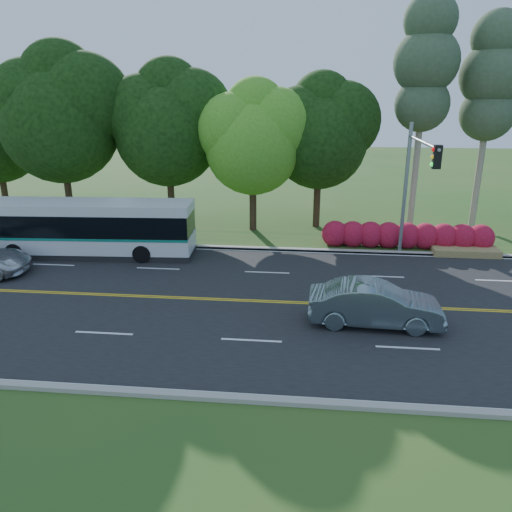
# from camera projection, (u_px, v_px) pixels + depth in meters

# --- Properties ---
(ground) EXTENTS (120.00, 120.00, 0.00)m
(ground) POSITION_uv_depth(u_px,v_px,m) (272.00, 302.00, 21.20)
(ground) COLOR #21511B
(ground) RESTS_ON ground
(road) EXTENTS (60.00, 14.00, 0.02)m
(road) POSITION_uv_depth(u_px,v_px,m) (272.00, 302.00, 21.20)
(road) COLOR black
(road) RESTS_ON ground
(curb_north) EXTENTS (60.00, 0.30, 0.15)m
(curb_north) POSITION_uv_depth(u_px,v_px,m) (281.00, 249.00, 27.92)
(curb_north) COLOR #9F9A90
(curb_north) RESTS_ON ground
(curb_south) EXTENTS (60.00, 0.30, 0.15)m
(curb_south) POSITION_uv_depth(u_px,v_px,m) (255.00, 400.00, 14.44)
(curb_south) COLOR #9F9A90
(curb_south) RESTS_ON ground
(grass_verge) EXTENTS (60.00, 4.00, 0.10)m
(grass_verge) POSITION_uv_depth(u_px,v_px,m) (283.00, 240.00, 29.67)
(grass_verge) COLOR #21511B
(grass_verge) RESTS_ON ground
(lane_markings) EXTENTS (57.60, 13.82, 0.00)m
(lane_markings) POSITION_uv_depth(u_px,v_px,m) (270.00, 301.00, 21.20)
(lane_markings) COLOR gold
(lane_markings) RESTS_ON road
(tree_row) EXTENTS (44.70, 9.10, 13.84)m
(tree_row) POSITION_uv_depth(u_px,v_px,m) (204.00, 120.00, 30.97)
(tree_row) COLOR #2F2115
(tree_row) RESTS_ON ground
(bougainvillea_hedge) EXTENTS (9.50, 2.25, 1.50)m
(bougainvillea_hedge) POSITION_uv_depth(u_px,v_px,m) (410.00, 237.00, 27.97)
(bougainvillea_hedge) COLOR maroon
(bougainvillea_hedge) RESTS_ON ground
(traffic_signal) EXTENTS (0.42, 6.10, 7.00)m
(traffic_signal) POSITION_uv_depth(u_px,v_px,m) (414.00, 174.00, 24.18)
(traffic_signal) COLOR gray
(traffic_signal) RESTS_ON ground
(transit_bus) EXTENTS (11.35, 3.04, 2.94)m
(transit_bus) POSITION_uv_depth(u_px,v_px,m) (87.00, 229.00, 26.65)
(transit_bus) COLOR silver
(transit_bus) RESTS_ON road
(sedan) EXTENTS (5.08, 1.96, 1.65)m
(sedan) POSITION_uv_depth(u_px,v_px,m) (375.00, 304.00, 18.92)
(sedan) COLOR slate
(sedan) RESTS_ON road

